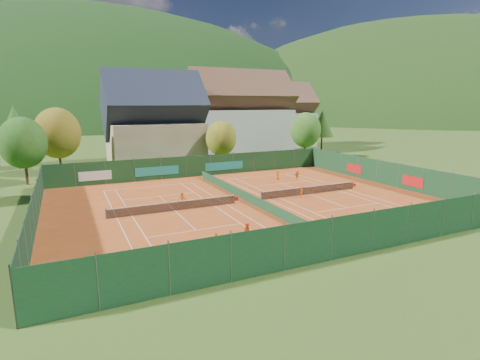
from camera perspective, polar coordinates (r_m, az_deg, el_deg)
name	(u,v)px	position (r m, az deg, el deg)	size (l,w,h in m)	color
ground	(248,202)	(40.07, 1.22, -3.35)	(600.00, 600.00, 0.00)	#304E18
clay_pad	(248,202)	(40.06, 1.22, -3.32)	(40.00, 32.00, 0.01)	#A64318
court_markings_left	(175,211)	(37.31, -9.88, -4.61)	(11.03, 23.83, 0.00)	white
court_markings_right	(310,194)	(44.11, 10.57, -2.11)	(11.03, 23.83, 0.00)	white
tennis_net_left	(176,206)	(37.22, -9.68, -3.85)	(13.30, 0.10, 1.02)	#59595B
tennis_net_right	(311,190)	(44.08, 10.76, -1.46)	(13.30, 0.10, 1.02)	#59595B
court_divider	(248,197)	(39.94, 1.23, -2.63)	(0.03, 28.80, 1.00)	#14391E
fence_north	(196,166)	(54.08, -6.78, 2.10)	(40.00, 0.10, 3.00)	#163C1C
fence_south	(352,235)	(26.91, 16.76, -8.04)	(40.00, 0.04, 3.00)	#163D20
fence_west	(35,211)	(35.84, -28.82, -4.11)	(0.04, 32.00, 3.00)	#13341F
fence_east	(387,173)	(51.69, 21.47, 0.95)	(0.09, 32.00, 3.00)	#13341B
chalet	(154,125)	(66.30, -12.91, 8.12)	(16.20, 12.00, 16.00)	#CBB78F
hotel_block_a	(240,118)	(78.14, -0.03, 9.45)	(21.60, 11.00, 17.25)	silver
hotel_block_b	(278,119)	(91.83, 5.83, 9.24)	(17.28, 10.00, 15.50)	silver
tree_west_front	(23,143)	(55.06, -30.18, 4.91)	(5.72, 5.72, 8.69)	#462919
tree_west_mid	(58,133)	(60.79, -26.04, 6.43)	(6.44, 6.44, 9.78)	#483219
tree_west_back	(15,127)	(69.06, -31.06, 6.99)	(5.60, 5.60, 10.00)	#4B321A
tree_center	(221,138)	(61.49, -2.92, 6.36)	(5.01, 5.01, 7.60)	#452D18
tree_east_front	(305,130)	(71.88, 9.95, 7.51)	(5.72, 5.72, 8.69)	#4D301B
tree_east_mid	(322,123)	(84.20, 12.44, 8.44)	(5.04, 5.04, 9.00)	#422917
tree_east_back	(272,119)	(86.36, 4.91, 9.19)	(7.15, 7.15, 10.86)	#4C2B1B
mountain_backdrop	(138,175)	(276.55, -15.30, 0.79)	(820.00, 530.00, 242.00)	black
ball_hopper	(414,211)	(38.17, 24.94, -4.33)	(0.34, 0.34, 0.80)	slate
loose_ball_0	(177,227)	(32.44, -9.58, -7.05)	(0.07, 0.07, 0.07)	#CCD833
loose_ball_1	(339,218)	(35.55, 14.82, -5.62)	(0.07, 0.07, 0.07)	#CCD833
loose_ball_2	(225,189)	(46.00, -2.29, -1.33)	(0.07, 0.07, 0.07)	#CCD833
player_left_near	(217,241)	(27.09, -3.58, -9.30)	(0.49, 0.32, 1.33)	#DC5113
player_left_mid	(247,232)	(28.65, 1.14, -7.97)	(0.70, 0.55, 1.44)	#D54912
player_left_far	(182,198)	(39.05, -8.84, -2.79)	(0.91, 0.53, 1.42)	#CA5712
player_right_near	(302,193)	(41.93, 9.39, -1.90)	(0.75, 0.31, 1.28)	orange
player_right_far_a	(277,175)	(51.79, 5.73, 0.76)	(0.61, 0.40, 1.25)	orange
player_right_far_b	(297,175)	(52.39, 8.68, 0.77)	(1.10, 0.35, 1.18)	orange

